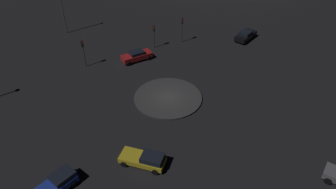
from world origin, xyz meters
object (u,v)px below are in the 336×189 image
Objects in this scene: car_yellow at (145,159)px; traffic_light_south at (83,49)px; traffic_light_southwest at (182,25)px; traffic_light_southwest_near at (154,32)px; car_blue at (56,184)px; streetlamp_south at (61,1)px; car_black at (246,35)px; car_red at (137,56)px.

car_yellow is 1.18× the size of traffic_light_south.
traffic_light_southwest_near is at bearing -58.87° from traffic_light_southwest.
streetlamp_south is at bearing -127.15° from car_blue.
car_black is 0.50× the size of streetlamp_south.
car_blue is at bearing -14.81° from traffic_light_southwest.
traffic_light_southwest is at bearing -82.36° from car_yellow.
car_blue is at bearing 38.61° from car_yellow.
traffic_light_south is at bearing 163.89° from car_red.
traffic_light_southwest_near is at bearing -156.30° from car_blue.
car_yellow is 33.11m from streetlamp_south.
traffic_light_southwest_near reaches higher than car_blue.
car_blue is (37.21, -3.35, -0.02)m from car_black.
traffic_light_southwest is 15.83m from traffic_light_south.
car_black is 1.08× the size of traffic_light_southwest.
car_yellow is 0.53× the size of streetlamp_south.
traffic_light_southwest_near is 0.41× the size of streetlamp_south.
car_red is at bearing -41.89° from traffic_light_southwest_near.
car_yellow is at bearing 59.88° from streetlamp_south.
car_black reaches higher than car_blue.
car_yellow is at bearing -112.92° from car_red.
streetlamp_south reaches higher than traffic_light_south.
traffic_light_southwest is at bearing 10.06° from car_red.
traffic_light_southwest_near is at bearing 27.60° from car_red.
car_black reaches higher than car_red.
car_red reaches higher than car_blue.
traffic_light_southwest reaches higher than car_red.
streetlamp_south is (13.98, -26.68, 4.76)m from car_black.
car_blue is 1.06× the size of traffic_light_south.
traffic_light_south is at bearing -44.87° from car_yellow.
car_yellow is 20.67m from traffic_light_south.
traffic_light_southwest is 4.72m from traffic_light_southwest_near.
traffic_light_south is at bearing 59.42° from streetlamp_south.
car_black is 10.77m from traffic_light_southwest.
traffic_light_southwest_near is at bearing 62.79° from traffic_light_south.
traffic_light_south reaches higher than car_yellow.
car_blue is 1.03× the size of traffic_light_southwest.
car_blue is at bearing -177.95° from car_black.
car_red is at bearing -153.19° from car_blue.
car_red is 9.16m from traffic_light_southwest.
streetlamp_south reaches higher than car_yellow.
car_yellow is 20.08m from car_red.
traffic_light_southwest is at bearing 60.56° from traffic_light_south.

